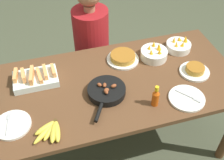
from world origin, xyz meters
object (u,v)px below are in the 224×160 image
at_px(banana_bunch, 51,130).
at_px(empty_plate_far_left, 187,98).
at_px(frittata_plate_center, 123,58).
at_px(frittata_plate_side, 195,70).
at_px(empty_plate_near_front, 12,125).
at_px(melon_tray, 36,78).
at_px(person_figure, 92,55).
at_px(fruit_bowl_mango, 179,46).
at_px(fruit_bowl_citrus, 154,54).
at_px(skillet, 106,91).
at_px(hot_sauce_bottle, 156,97).

relative_size(banana_bunch, empty_plate_far_left, 0.73).
relative_size(frittata_plate_center, frittata_plate_side, 1.13).
bearing_deg(empty_plate_far_left, empty_plate_near_front, 174.78).
xyz_separation_m(frittata_plate_center, empty_plate_far_left, (0.28, -0.49, -0.02)).
relative_size(melon_tray, empty_plate_near_front, 1.35).
distance_m(frittata_plate_center, person_figure, 0.52).
xyz_separation_m(fruit_bowl_mango, fruit_bowl_citrus, (-0.23, -0.04, 0.01)).
bearing_deg(frittata_plate_center, banana_bunch, -140.05).
xyz_separation_m(banana_bunch, fruit_bowl_citrus, (0.84, 0.47, 0.02)).
relative_size(banana_bunch, frittata_plate_center, 0.72).
xyz_separation_m(frittata_plate_side, empty_plate_near_front, (-1.27, -0.12, -0.01)).
bearing_deg(melon_tray, frittata_plate_side, -11.58).
xyz_separation_m(frittata_plate_center, fruit_bowl_mango, (0.46, 0.01, 0.01)).
bearing_deg(empty_plate_near_front, empty_plate_far_left, -5.22).
xyz_separation_m(skillet, frittata_plate_side, (0.66, 0.03, -0.01)).
distance_m(frittata_plate_center, hot_sauce_bottle, 0.48).
relative_size(empty_plate_near_front, person_figure, 0.18).
distance_m(banana_bunch, fruit_bowl_citrus, 0.97).
height_order(empty_plate_near_front, empty_plate_far_left, same).
height_order(melon_tray, frittata_plate_side, melon_tray).
relative_size(melon_tray, fruit_bowl_mango, 1.56).
bearing_deg(empty_plate_near_front, fruit_bowl_mango, 17.35).
bearing_deg(hot_sauce_bottle, person_figure, 103.08).
height_order(empty_plate_near_front, person_figure, person_figure).
xyz_separation_m(empty_plate_near_front, hot_sauce_bottle, (0.88, -0.08, 0.06)).
bearing_deg(empty_plate_near_front, melon_tray, 63.24).
xyz_separation_m(frittata_plate_center, person_figure, (-0.15, 0.42, -0.27)).
distance_m(frittata_plate_center, empty_plate_near_front, 0.91).
distance_m(empty_plate_near_front, person_figure, 1.09).
distance_m(skillet, frittata_plate_center, 0.37).
height_order(skillet, empty_plate_near_front, skillet).
distance_m(fruit_bowl_citrus, person_figure, 0.66).
distance_m(frittata_plate_center, fruit_bowl_mango, 0.46).
height_order(empty_plate_far_left, person_figure, person_figure).
relative_size(skillet, frittata_plate_side, 1.72).
distance_m(melon_tray, fruit_bowl_mango, 1.11).
xyz_separation_m(banana_bunch, person_figure, (0.46, 0.93, -0.26)).
distance_m(frittata_plate_side, empty_plate_near_front, 1.28).
height_order(fruit_bowl_mango, fruit_bowl_citrus, fruit_bowl_citrus).
relative_size(frittata_plate_side, person_figure, 0.18).
xyz_separation_m(fruit_bowl_mango, person_figure, (-0.61, 0.41, -0.27)).
xyz_separation_m(empty_plate_near_front, empty_plate_far_left, (1.10, -0.10, -0.00)).
distance_m(frittata_plate_side, fruit_bowl_mango, 0.28).
bearing_deg(melon_tray, person_figure, 43.20).
height_order(banana_bunch, frittata_plate_side, frittata_plate_side).
height_order(empty_plate_near_front, fruit_bowl_citrus, fruit_bowl_citrus).
bearing_deg(empty_plate_near_front, banana_bunch, -27.71).
xyz_separation_m(banana_bunch, fruit_bowl_mango, (1.07, 0.51, 0.01)).
bearing_deg(banana_bunch, fruit_bowl_mango, 25.72).
xyz_separation_m(banana_bunch, hot_sauce_bottle, (0.67, 0.03, 0.05)).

